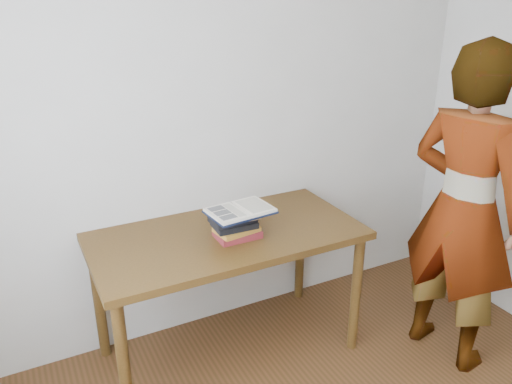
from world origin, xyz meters
TOP-DOWN VIEW (x-y plane):
  - room_shell at (-0.08, 0.01)m, footprint 3.54×3.54m
  - desk at (-0.08, 1.38)m, footprint 1.47×0.74m
  - book_stack at (-0.06, 1.31)m, footprint 0.26×0.18m
  - open_book at (-0.05, 1.28)m, footprint 0.35×0.26m
  - reader at (1.07, 0.81)m, footprint 0.56×0.74m

SIDE VIEW (x-z plane):
  - desk at x=-0.08m, z-range 0.30..1.09m
  - book_stack at x=-0.06m, z-range 0.79..0.94m
  - reader at x=1.07m, z-range 0.00..1.82m
  - open_book at x=-0.05m, z-range 0.94..0.97m
  - room_shell at x=-0.08m, z-range 0.32..2.94m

